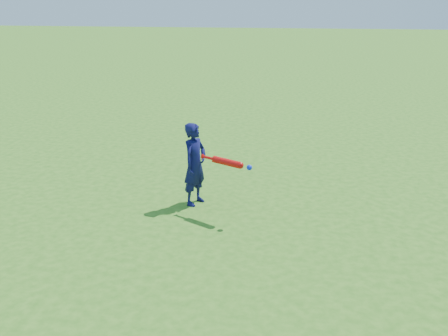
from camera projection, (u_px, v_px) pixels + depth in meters
The scene contains 3 objects.
ground at pixel (236, 190), 7.50m from camera, with size 80.00×80.00×0.00m, color #306C19.
child at pixel (195, 164), 6.82m from camera, with size 0.42×0.28×1.15m, color #0F1046.
bat_swing at pixel (229, 163), 6.38m from camera, with size 0.72×0.42×0.09m.
Camera 1 is at (0.89, -6.93, 2.76)m, focal length 40.00 mm.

